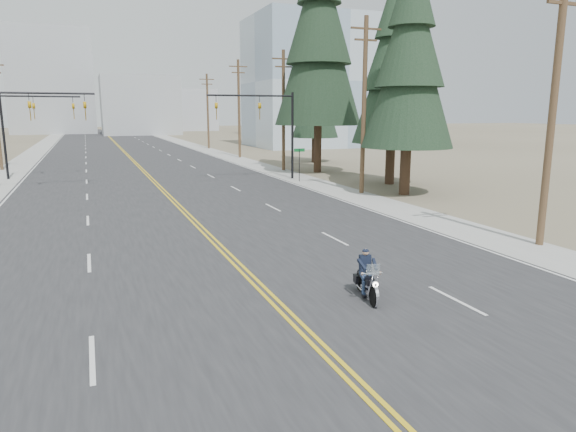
{
  "coord_description": "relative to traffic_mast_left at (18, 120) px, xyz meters",
  "views": [
    {
      "loc": [
        -4.76,
        -7.47,
        5.44
      ],
      "look_at": [
        2.1,
        10.14,
        1.6
      ],
      "focal_mm": 32.0,
      "sensor_mm": 36.0,
      "label": 1
    }
  ],
  "objects": [
    {
      "name": "ground_plane",
      "position": [
        8.98,
        -32.0,
        -4.94
      ],
      "size": [
        400.0,
        400.0,
        0.0
      ],
      "primitive_type": "plane",
      "color": "#776D56",
      "rests_on": "ground"
    },
    {
      "name": "road",
      "position": [
        8.98,
        38.0,
        -4.93
      ],
      "size": [
        20.0,
        200.0,
        0.01
      ],
      "primitive_type": "cube",
      "color": "#303033",
      "rests_on": "ground"
    },
    {
      "name": "sidewalk_left",
      "position": [
        -2.52,
        38.0,
        -4.93
      ],
      "size": [
        3.0,
        200.0,
        0.01
      ],
      "primitive_type": "cube",
      "color": "#A5A5A0",
      "rests_on": "ground"
    },
    {
      "name": "sidewalk_right",
      "position": [
        20.48,
        38.0,
        -4.93
      ],
      "size": [
        3.0,
        200.0,
        0.01
      ],
      "primitive_type": "cube",
      "color": "#A5A5A0",
      "rests_on": "ground"
    },
    {
      "name": "traffic_mast_left",
      "position": [
        0.0,
        0.0,
        0.0
      ],
      "size": [
        7.1,
        0.26,
        7.0
      ],
      "color": "black",
      "rests_on": "ground"
    },
    {
      "name": "traffic_mast_right",
      "position": [
        17.95,
        0.0,
        0.0
      ],
      "size": [
        7.1,
        0.26,
        7.0
      ],
      "color": "black",
      "rests_on": "ground"
    },
    {
      "name": "traffic_mast_far",
      "position": [
        -0.33,
        8.0,
        -0.06
      ],
      "size": [
        6.1,
        0.26,
        7.0
      ],
      "color": "black",
      "rests_on": "ground"
    },
    {
      "name": "street_sign",
      "position": [
        19.78,
        -2.0,
        -3.13
      ],
      "size": [
        0.9,
        0.06,
        2.62
      ],
      "color": "black",
      "rests_on": "ground"
    },
    {
      "name": "utility_pole_a",
      "position": [
        21.48,
        -24.0,
        0.79
      ],
      "size": [
        2.2,
        0.3,
        11.0
      ],
      "color": "brown",
      "rests_on": "ground"
    },
    {
      "name": "utility_pole_b",
      "position": [
        21.48,
        -9.0,
        1.05
      ],
      "size": [
        2.2,
        0.3,
        11.5
      ],
      "color": "brown",
      "rests_on": "ground"
    },
    {
      "name": "utility_pole_c",
      "position": [
        21.48,
        6.0,
        0.79
      ],
      "size": [
        2.2,
        0.3,
        11.0
      ],
      "color": "brown",
      "rests_on": "ground"
    },
    {
      "name": "utility_pole_d",
      "position": [
        21.48,
        21.0,
        1.05
      ],
      "size": [
        2.2,
        0.3,
        11.5
      ],
      "color": "brown",
      "rests_on": "ground"
    },
    {
      "name": "utility_pole_e",
      "position": [
        21.48,
        38.0,
        0.79
      ],
      "size": [
        2.2,
        0.3,
        11.0
      ],
      "color": "brown",
      "rests_on": "ground"
    },
    {
      "name": "glass_building",
      "position": [
        40.98,
        38.0,
        5.06
      ],
      "size": [
        24.0,
        16.0,
        20.0
      ],
      "primitive_type": "cube",
      "color": "#9EB5CC",
      "rests_on": "ground"
    },
    {
      "name": "haze_bldg_b",
      "position": [
        16.98,
        93.0,
        2.06
      ],
      "size": [
        18.0,
        14.0,
        14.0
      ],
      "primitive_type": "cube",
      "color": "#ADB2B7",
      "rests_on": "ground"
    },
    {
      "name": "haze_bldg_c",
      "position": [
        48.98,
        78.0,
        4.06
      ],
      "size": [
        16.0,
        12.0,
        18.0
      ],
      "primitive_type": "cube",
      "color": "#B7BCC6",
      "rests_on": "ground"
    },
    {
      "name": "haze_bldg_d",
      "position": [
        -3.02,
        108.0,
        8.06
      ],
      "size": [
        20.0,
        15.0,
        26.0
      ],
      "primitive_type": "cube",
      "color": "#ADB2B7",
      "rests_on": "ground"
    },
    {
      "name": "haze_bldg_e",
      "position": [
        33.98,
        118.0,
        1.06
      ],
      "size": [
        14.0,
        14.0,
        12.0
      ],
      "primitive_type": "cube",
      "color": "#B7BCC6",
      "rests_on": "ground"
    },
    {
      "name": "motorcyclist",
      "position": [
        11.64,
        -26.86,
        -4.21
      ],
      "size": [
        1.19,
        2.0,
        1.46
      ],
      "primitive_type": null,
      "rotation": [
        0.0,
        0.0,
        2.92
      ],
      "color": "black",
      "rests_on": "ground"
    },
    {
      "name": "conifer_near",
      "position": [
        23.84,
        -10.58,
        4.1
      ],
      "size": [
        5.95,
        5.95,
        15.74
      ],
      "rotation": [
        0.0,
        0.0,
        0.2
      ],
      "color": "#382619",
      "rests_on": "ground"
    },
    {
      "name": "conifer_mid",
      "position": [
        25.72,
        -5.77,
        4.12
      ],
      "size": [
        5.92,
        5.92,
        15.78
      ],
      "rotation": [
        0.0,
        0.0,
        0.17
      ],
      "color": "#382619",
      "rests_on": "ground"
    },
    {
      "name": "conifer_tall",
      "position": [
        23.81,
        3.39,
        7.42
      ],
      "size": [
        7.75,
        7.75,
        21.52
      ],
      "rotation": [
        0.0,
        0.0,
        0.12
      ],
      "color": "#382619",
      "rests_on": "ground"
    },
    {
      "name": "conifer_far",
      "position": [
        27.62,
        12.43,
        2.84
      ],
      "size": [
        5.06,
        5.06,
        13.56
      ],
      "rotation": [
        0.0,
        0.0,
        -0.25
      ],
      "color": "#382619",
      "rests_on": "ground"
    }
  ]
}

